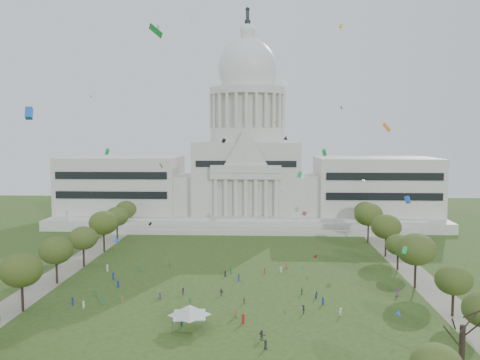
{
  "coord_description": "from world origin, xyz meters",
  "views": [
    {
      "loc": [
        7.01,
        -105.79,
        37.42
      ],
      "look_at": [
        0.0,
        45.0,
        24.0
      ],
      "focal_mm": 38.0,
      "sensor_mm": 36.0,
      "label": 1
    }
  ],
  "objects": [
    {
      "name": "person_8",
      "position": [
        -11.79,
        9.67,
        0.87
      ],
      "size": [
        0.92,
        0.65,
        1.73
      ],
      "primitive_type": "imported",
      "rotation": [
        0.0,
        0.0,
        3.31
      ],
      "color": "#4C4C51",
      "rests_on": "ground"
    },
    {
      "name": "person_3",
      "position": [
        15.48,
        -1.7,
        0.94
      ],
      "size": [
        0.97,
        1.35,
        1.88
      ],
      "primitive_type": "imported",
      "rotation": [
        0.0,
        0.0,
        5.03
      ],
      "color": "#26262B",
      "rests_on": "ground"
    },
    {
      "name": "row_tree_r_2",
      "position": [
        44.17,
        17.44,
        9.66
      ],
      "size": [
        9.55,
        9.55,
        13.58
      ],
      "color": "black",
      "rests_on": "ground"
    },
    {
      "name": "row_tree_r_6",
      "position": [
        45.96,
        88.13,
        8.51
      ],
      "size": [
        8.42,
        8.42,
        11.97
      ],
      "color": "black",
      "rests_on": "ground"
    },
    {
      "name": "row_tree_l_5",
      "position": [
        -45.22,
        71.01,
        8.42
      ],
      "size": [
        8.33,
        8.33,
        11.85
      ],
      "color": "black",
      "rests_on": "ground"
    },
    {
      "name": "person_11",
      "position": [
        6.81,
        -15.87,
        0.95
      ],
      "size": [
        1.79,
        1.68,
        1.9
      ],
      "primitive_type": "imported",
      "rotation": [
        0.0,
        0.0,
        2.43
      ],
      "color": "#4C4C51",
      "rests_on": "ground"
    },
    {
      "name": "person_5",
      "position": [
        -2.72,
        9.68,
        0.82
      ],
      "size": [
        1.61,
        1.33,
        1.65
      ],
      "primitive_type": "imported",
      "rotation": [
        0.0,
        0.0,
        2.58
      ],
      "color": "#4C4C51",
      "rests_on": "ground"
    },
    {
      "name": "person_10",
      "position": [
        16.15,
        11.16,
        0.77
      ],
      "size": [
        0.72,
        1.0,
        1.54
      ],
      "primitive_type": "imported",
      "rotation": [
        0.0,
        0.0,
        1.85
      ],
      "color": "#33723F",
      "rests_on": "ground"
    },
    {
      "name": "ground",
      "position": [
        0.0,
        0.0,
        0.0
      ],
      "size": [
        400.0,
        400.0,
        0.0
      ],
      "primitive_type": "plane",
      "color": "#2F4A19",
      "rests_on": "ground"
    },
    {
      "name": "path_left",
      "position": [
        -48.0,
        30.0,
        0.02
      ],
      "size": [
        8.0,
        160.0,
        0.04
      ],
      "primitive_type": "cube",
      "color": "gray",
      "rests_on": "ground"
    },
    {
      "name": "capitol",
      "position": [
        0.0,
        113.59,
        22.3
      ],
      "size": [
        160.0,
        64.5,
        91.3
      ],
      "color": "beige",
      "rests_on": "ground"
    },
    {
      "name": "big_bare_tree",
      "position": [
        38.0,
        -28.0,
        8.67
      ],
      "size": [
        6.0,
        5.0,
        12.8
      ],
      "color": "black",
      "rests_on": "ground"
    },
    {
      "name": "row_tree_r_4",
      "position": [
        44.76,
        50.04,
        9.29
      ],
      "size": [
        9.19,
        9.19,
        13.06
      ],
      "color": "black",
      "rests_on": "ground"
    },
    {
      "name": "row_tree_r_1",
      "position": [
        46.22,
        -1.75,
        7.66
      ],
      "size": [
        7.58,
        7.58,
        10.78
      ],
      "color": "black",
      "rests_on": "ground"
    },
    {
      "name": "event_tent",
      "position": [
        -7.18,
        -10.87,
        3.74
      ],
      "size": [
        9.65,
        9.65,
        4.82
      ],
      "color": "#4C4C4C",
      "rests_on": "ground"
    },
    {
      "name": "row_tree_l_2",
      "position": [
        -45.04,
        17.3,
        8.51
      ],
      "size": [
        8.42,
        8.42,
        11.97
      ],
      "color": "black",
      "rests_on": "ground"
    },
    {
      "name": "row_tree_l_1",
      "position": [
        -44.07,
        -2.96,
        8.95
      ],
      "size": [
        8.86,
        8.86,
        12.59
      ],
      "color": "black",
      "rests_on": "ground"
    },
    {
      "name": "row_tree_l_4",
      "position": [
        -44.08,
        52.42,
        9.39
      ],
      "size": [
        9.29,
        9.29,
        13.21
      ],
      "color": "black",
      "rests_on": "ground"
    },
    {
      "name": "path_right",
      "position": [
        48.0,
        30.0,
        0.02
      ],
      "size": [
        8.0,
        160.0,
        0.04
      ],
      "primitive_type": "cube",
      "color": "gray",
      "rests_on": "ground"
    },
    {
      "name": "distant_crowd",
      "position": [
        -13.77,
        14.29,
        0.88
      ],
      "size": [
        56.65,
        43.19,
        1.94
      ],
      "color": "silver",
      "rests_on": "ground"
    },
    {
      "name": "kite_swarm",
      "position": [
        0.97,
        9.24,
        32.21
      ],
      "size": [
        87.25,
        94.02,
        66.25
      ],
      "color": "green",
      "rests_on": "ground"
    },
    {
      "name": "person_0",
      "position": [
        38.15,
        11.06,
        0.96
      ],
      "size": [
        0.99,
        1.12,
        1.93
      ],
      "primitive_type": "imported",
      "rotation": [
        0.0,
        0.0,
        5.21
      ],
      "color": "#994C8C",
      "rests_on": "ground"
    },
    {
      "name": "person_2",
      "position": [
        19.3,
        8.39,
        0.81
      ],
      "size": [
        0.9,
        0.9,
        1.62
      ],
      "primitive_type": "imported",
      "rotation": [
        0.0,
        0.0,
        0.78
      ],
      "color": "navy",
      "rests_on": "ground"
    },
    {
      "name": "person_4",
      "position": [
        2.83,
        3.96,
        0.75
      ],
      "size": [
        0.7,
        0.98,
        1.51
      ],
      "primitive_type": "imported",
      "rotation": [
        0.0,
        0.0,
        4.98
      ],
      "color": "olive",
      "rests_on": "ground"
    },
    {
      "name": "person_9",
      "position": [
        23.12,
        -2.72,
        0.88
      ],
      "size": [
        1.2,
        1.22,
        1.75
      ],
      "primitive_type": "imported",
      "rotation": [
        0.0,
        0.0,
        0.81
      ],
      "color": "silver",
      "rests_on": "ground"
    },
    {
      "name": "row_tree_l_6",
      "position": [
        -46.87,
        89.14,
        8.27
      ],
      "size": [
        8.19,
        8.19,
        11.64
      ],
      "color": "black",
      "rests_on": "ground"
    },
    {
      "name": "row_tree_r_5",
      "position": [
        43.49,
        70.19,
        9.93
      ],
      "size": [
        9.82,
        9.82,
        13.96
      ],
      "color": "black",
      "rests_on": "ground"
    },
    {
      "name": "person_6",
      "position": [
        7.49,
        -19.77,
        0.86
      ],
      "size": [
        0.76,
        0.96,
        1.73
      ],
      "primitive_type": "imported",
      "rotation": [
        0.0,
        0.0,
        1.84
      ],
      "color": "#26262B",
      "rests_on": "ground"
    },
    {
      "name": "row_tree_r_3",
      "position": [
        44.4,
        34.48,
        7.08
      ],
      "size": [
        7.01,
        7.01,
        9.98
      ],
      "color": "black",
      "rests_on": "ground"
    },
    {
      "name": "person_7",
      "position": [
        -8.86,
        -10.53,
        0.95
      ],
      "size": [
        0.81,
        0.86,
        1.91
      ],
      "primitive_type": "imported",
      "rotation": [
        0.0,
        0.0,
        4.12
      ],
      "color": "navy",
      "rests_on": "ground"
    },
    {
      "name": "row_tree_l_3",
      "position": [
        -44.09,
        33.92,
        8.21
      ],
      "size": [
        8.12,
        8.12,
        11.55
      ],
      "color": "black",
      "rests_on": "ground"
    }
  ]
}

